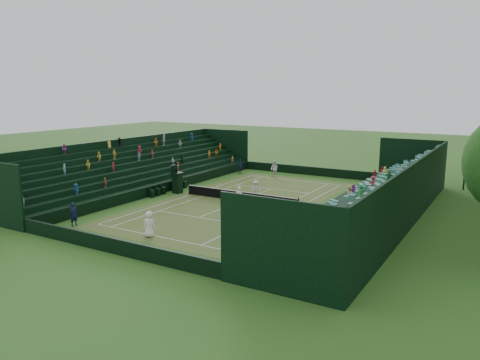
# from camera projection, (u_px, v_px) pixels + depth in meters

# --- Properties ---
(ground) EXTENTS (160.00, 160.00, 0.00)m
(ground) POSITION_uv_depth(u_px,v_px,m) (240.00, 201.00, 42.69)
(ground) COLOR #356620
(ground) RESTS_ON ground
(court_surface) EXTENTS (12.97, 26.77, 0.01)m
(court_surface) POSITION_uv_depth(u_px,v_px,m) (240.00, 201.00, 42.69)
(court_surface) COLOR #387326
(court_surface) RESTS_ON ground
(perimeter_wall_north) EXTENTS (17.17, 0.20, 1.00)m
(perimeter_wall_north) POSITION_uv_depth(u_px,v_px,m) (308.00, 171.00, 56.00)
(perimeter_wall_north) COLOR black
(perimeter_wall_north) RESTS_ON ground
(perimeter_wall_south) EXTENTS (17.17, 0.20, 1.00)m
(perimeter_wall_south) POSITION_uv_depth(u_px,v_px,m) (110.00, 245.00, 29.19)
(perimeter_wall_south) COLOR black
(perimeter_wall_south) RESTS_ON ground
(perimeter_wall_east) EXTENTS (0.20, 31.77, 1.00)m
(perimeter_wall_east) POSITION_uv_depth(u_px,v_px,m) (329.00, 208.00, 38.34)
(perimeter_wall_east) COLOR black
(perimeter_wall_east) RESTS_ON ground
(perimeter_wall_west) EXTENTS (0.20, 31.77, 1.00)m
(perimeter_wall_west) POSITION_uv_depth(u_px,v_px,m) (167.00, 186.00, 46.85)
(perimeter_wall_west) COLOR black
(perimeter_wall_west) RESTS_ON ground
(north_grandstand) EXTENTS (6.60, 32.00, 4.90)m
(north_grandstand) POSITION_uv_depth(u_px,v_px,m) (381.00, 202.00, 36.04)
(north_grandstand) COLOR black
(north_grandstand) RESTS_ON ground
(south_grandstand) EXTENTS (6.60, 32.00, 4.90)m
(south_grandstand) POSITION_uv_depth(u_px,v_px,m) (136.00, 172.00, 48.75)
(south_grandstand) COLOR black
(south_grandstand) RESTS_ON ground
(tennis_net) EXTENTS (11.67, 0.10, 1.06)m
(tennis_net) POSITION_uv_depth(u_px,v_px,m) (240.00, 196.00, 42.59)
(tennis_net) COLOR black
(tennis_net) RESTS_ON ground
(scoreboard_tower) EXTENTS (2.00, 1.00, 3.70)m
(scoreboard_tower) POSITION_uv_depth(u_px,v_px,m) (474.00, 160.00, 46.69)
(scoreboard_tower) COLOR black
(scoreboard_tower) RESTS_ON ground
(umpire_chair) EXTENTS (0.98, 0.98, 3.07)m
(umpire_chair) POSITION_uv_depth(u_px,v_px,m) (177.00, 180.00, 45.94)
(umpire_chair) COLOR black
(umpire_chair) RESTS_ON ground
(courtside_chairs) EXTENTS (0.47, 5.45, 1.03)m
(courtside_chairs) POSITION_uv_depth(u_px,v_px,m) (169.00, 189.00, 46.38)
(courtside_chairs) COLOR black
(courtside_chairs) RESTS_ON ground
(player_near_west) EXTENTS (1.02, 0.81, 1.83)m
(player_near_west) POSITION_uv_depth(u_px,v_px,m) (149.00, 224.00, 32.20)
(player_near_west) COLOR white
(player_near_west) RESTS_ON ground
(player_near_east) EXTENTS (0.83, 0.81, 1.93)m
(player_near_east) POSITION_uv_depth(u_px,v_px,m) (239.00, 197.00, 40.08)
(player_near_east) COLOR white
(player_near_east) RESTS_ON ground
(player_far_west) EXTENTS (1.14, 1.01, 1.97)m
(player_far_west) POSITION_uv_depth(u_px,v_px,m) (274.00, 169.00, 54.39)
(player_far_west) COLOR silver
(player_far_west) RESTS_ON ground
(player_far_east) EXTENTS (1.17, 1.01, 1.57)m
(player_far_east) POSITION_uv_depth(u_px,v_px,m) (256.00, 189.00, 44.47)
(player_far_east) COLOR silver
(player_far_east) RESTS_ON ground
(line_judge_north) EXTENTS (0.54, 0.73, 1.82)m
(line_judge_north) POSITION_uv_depth(u_px,v_px,m) (240.00, 166.00, 56.56)
(line_judge_north) COLOR black
(line_judge_north) RESTS_ON ground
(line_judge_south) EXTENTS (0.52, 0.71, 1.80)m
(line_judge_south) POSITION_uv_depth(u_px,v_px,m) (74.00, 214.00, 34.86)
(line_judge_south) COLOR black
(line_judge_south) RESTS_ON ground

